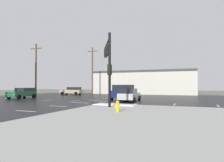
% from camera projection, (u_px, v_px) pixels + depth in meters
% --- Properties ---
extents(ground_plane, '(120.00, 120.00, 0.00)m').
position_uv_depth(ground_plane, '(89.00, 102.00, 25.05)').
color(ground_plane, slate).
extents(road_asphalt, '(44.00, 44.00, 0.02)m').
position_uv_depth(road_asphalt, '(89.00, 102.00, 25.05)').
color(road_asphalt, black).
rests_on(road_asphalt, ground_plane).
extents(sidewalk_corner, '(18.00, 18.00, 0.14)m').
position_uv_depth(sidewalk_corner, '(195.00, 128.00, 9.41)').
color(sidewalk_corner, '#B2B2AD').
rests_on(sidewalk_corner, ground_plane).
extents(snow_strip_curbside, '(4.00, 1.60, 0.06)m').
position_uv_depth(snow_strip_curbside, '(115.00, 105.00, 19.47)').
color(snow_strip_curbside, white).
rests_on(snow_strip_curbside, sidewalk_corner).
extents(lane_markings, '(36.15, 36.15, 0.01)m').
position_uv_depth(lane_markings, '(92.00, 103.00, 23.32)').
color(lane_markings, silver).
rests_on(lane_markings, road_asphalt).
extents(traffic_signal_mast, '(2.69, 4.88, 6.39)m').
position_uv_depth(traffic_signal_mast, '(108.00, 58.00, 19.46)').
color(traffic_signal_mast, black).
rests_on(traffic_signal_mast, sidewalk_corner).
extents(fire_hydrant, '(0.48, 0.26, 0.79)m').
position_uv_depth(fire_hydrant, '(118.00, 106.00, 14.46)').
color(fire_hydrant, gold).
rests_on(fire_hydrant, sidewalk_corner).
extents(strip_building_background, '(22.41, 8.00, 5.20)m').
position_uv_depth(strip_building_background, '(144.00, 82.00, 47.04)').
color(strip_building_background, beige).
rests_on(strip_building_background, ground_plane).
extents(sedan_green, '(2.27, 4.63, 1.58)m').
position_uv_depth(sedan_green, '(23.00, 93.00, 30.82)').
color(sedan_green, '#195933').
rests_on(sedan_green, road_asphalt).
extents(sedan_silver, '(2.26, 4.63, 1.58)m').
position_uv_depth(sedan_silver, '(129.00, 95.00, 24.82)').
color(sedan_silver, '#B7BABF').
rests_on(sedan_silver, road_asphalt).
extents(suv_navy, '(2.56, 4.98, 2.03)m').
position_uv_depth(suv_navy, '(123.00, 92.00, 28.43)').
color(suv_navy, '#141E47').
rests_on(suv_navy, road_asphalt).
extents(sedan_tan, '(4.67, 2.40, 1.58)m').
position_uv_depth(sedan_tan, '(72.00, 91.00, 42.34)').
color(sedan_tan, tan).
rests_on(sedan_tan, road_asphalt).
extents(utility_pole_far, '(2.20, 0.28, 8.90)m').
position_uv_depth(utility_pole_far, '(36.00, 69.00, 34.32)').
color(utility_pole_far, brown).
rests_on(utility_pole_far, ground_plane).
extents(utility_pole_distant, '(2.20, 0.28, 9.91)m').
position_uv_depth(utility_pole_distant, '(92.00, 70.00, 43.18)').
color(utility_pole_distant, brown).
rests_on(utility_pole_distant, ground_plane).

